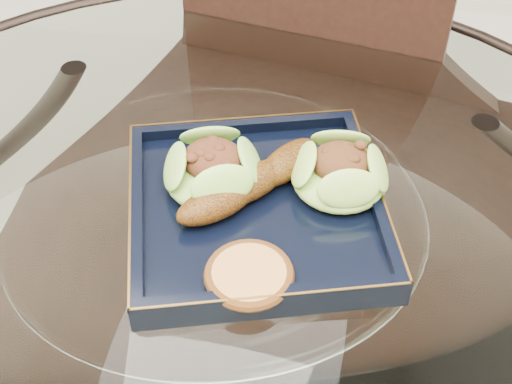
# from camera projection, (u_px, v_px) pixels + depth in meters

# --- Properties ---
(dining_table) EXTENTS (1.13, 1.13, 0.77)m
(dining_table) POSITION_uv_depth(u_px,v_px,m) (222.00, 334.00, 0.87)
(dining_table) COLOR white
(dining_table) RESTS_ON ground
(dining_chair) EXTENTS (0.47, 0.47, 0.97)m
(dining_chair) POSITION_uv_depth(u_px,v_px,m) (281.00, 187.00, 1.14)
(dining_chair) COLOR black
(dining_chair) RESTS_ON ground
(navy_plate) EXTENTS (0.34, 0.34, 0.02)m
(navy_plate) POSITION_uv_depth(u_px,v_px,m) (256.00, 212.00, 0.78)
(navy_plate) COLOR black
(navy_plate) RESTS_ON dining_table
(lettuce_wrap_left) EXTENTS (0.11, 0.11, 0.04)m
(lettuce_wrap_left) POSITION_uv_depth(u_px,v_px,m) (213.00, 172.00, 0.78)
(lettuce_wrap_left) COLOR #62982C
(lettuce_wrap_left) RESTS_ON navy_plate
(lettuce_wrap_right) EXTENTS (0.12, 0.12, 0.04)m
(lettuce_wrap_right) POSITION_uv_depth(u_px,v_px,m) (340.00, 174.00, 0.78)
(lettuce_wrap_right) COLOR olive
(lettuce_wrap_right) RESTS_ON navy_plate
(roasted_plantain) EXTENTS (0.14, 0.17, 0.03)m
(roasted_plantain) POSITION_uv_depth(u_px,v_px,m) (253.00, 182.00, 0.77)
(roasted_plantain) COLOR #61350A
(roasted_plantain) RESTS_ON navy_plate
(crumb_patty) EXTENTS (0.10, 0.10, 0.01)m
(crumb_patty) POSITION_uv_depth(u_px,v_px,m) (249.00, 276.00, 0.69)
(crumb_patty) COLOR #CA8043
(crumb_patty) RESTS_ON navy_plate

